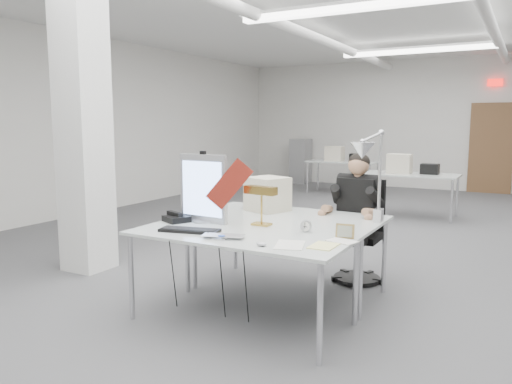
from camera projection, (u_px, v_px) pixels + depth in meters
room_shell at (351, 118)px, 6.18m from camera, size 10.04×14.04×3.24m
desk_main at (241, 235)px, 4.04m from camera, size 1.80×0.90×0.02m
desk_second at (289, 216)px, 4.82m from camera, size 1.80×0.90×0.02m
bg_desk_a at (411, 175)px, 8.72m from camera, size 1.60×0.80×0.02m
bg_desk_b at (343, 162)px, 11.58m from camera, size 1.60×0.80×0.02m
filing_cabinet at (301, 161)px, 13.67m from camera, size 0.45×0.55×1.20m
office_chair at (358, 236)px, 5.14m from camera, size 0.50×0.50×0.96m
seated_person at (358, 197)px, 5.04m from camera, size 0.57×0.70×1.00m
monitor at (203, 188)px, 4.45m from camera, size 0.49×0.08×0.61m
pennant at (229, 184)px, 4.27m from camera, size 0.39×0.17×0.45m
keyboard at (190, 230)px, 4.08m from camera, size 0.52×0.27×0.02m
laptop at (222, 238)px, 3.81m from camera, size 0.38×0.30×0.03m
mouse at (261, 244)px, 3.61m from camera, size 0.09×0.07×0.03m
bankers_lamp at (262, 208)px, 4.33m from camera, size 0.28×0.14×0.31m
desk_phone at (177, 219)px, 4.50m from camera, size 0.27×0.26×0.05m
picture_frame_left at (190, 213)px, 4.60m from camera, size 0.15×0.07×0.11m
picture_frame_right at (345, 231)px, 3.85m from camera, size 0.15×0.06×0.11m
desk_clock at (306, 226)px, 4.07m from camera, size 0.10×0.06×0.10m
paper_stack_a at (290, 245)px, 3.63m from camera, size 0.28×0.34×0.01m
paper_stack_b at (324, 246)px, 3.60m from camera, size 0.17×0.24×0.01m
paper_stack_c at (342, 241)px, 3.75m from camera, size 0.25×0.20×0.01m
beige_monitor at (268, 194)px, 5.05m from camera, size 0.46×0.45×0.34m
architect_lamp at (372, 177)px, 4.21m from camera, size 0.44×0.72×0.87m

